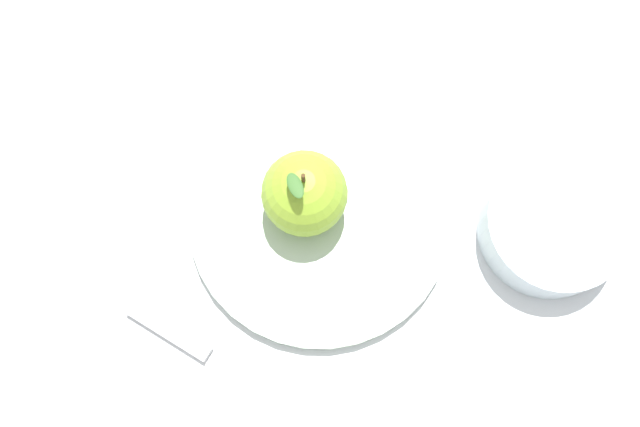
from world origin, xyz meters
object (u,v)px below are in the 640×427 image
Objects in this scene: knife at (216,360)px; dinner_plate at (320,216)px; apple at (305,193)px; side_bowl at (553,226)px.

dinner_plate is at bearing -174.76° from knife.
knife is (0.16, 0.03, -0.05)m from apple.
dinner_plate is 1.92× the size of side_bowl.
dinner_plate reaches higher than knife.
apple is 0.17m from knife.
dinner_plate is 1.07× the size of knife.
apple reaches higher than dinner_plate.
dinner_plate is at bearing 96.15° from apple.
side_bowl is at bearing 151.72° from knife.
side_bowl is at bearing 126.94° from dinner_plate.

